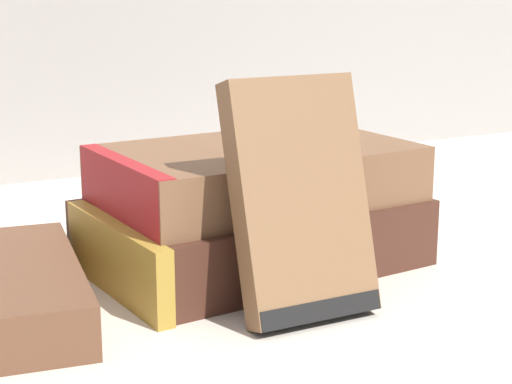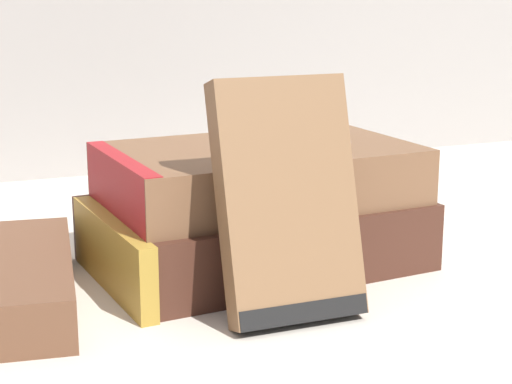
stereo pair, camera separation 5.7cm
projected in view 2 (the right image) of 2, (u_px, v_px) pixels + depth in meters
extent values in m
plane|color=beige|center=(239.00, 273.00, 0.61)|extent=(3.00, 3.00, 0.00)
cube|color=#422319|center=(254.00, 233.00, 0.62)|extent=(0.24, 0.17, 0.05)
cube|color=olive|center=(111.00, 253.00, 0.57)|extent=(0.02, 0.14, 0.05)
cube|color=brown|center=(259.00, 173.00, 0.61)|extent=(0.22, 0.15, 0.04)
cube|color=maroon|center=(122.00, 187.00, 0.57)|extent=(0.02, 0.13, 0.04)
cube|color=brown|center=(291.00, 199.00, 0.52)|extent=(0.08, 0.06, 0.15)
cube|color=black|center=(303.00, 311.00, 0.52)|extent=(0.08, 0.02, 0.02)
cylinder|color=silver|center=(320.00, 143.00, 0.61)|extent=(0.04, 0.04, 0.01)
torus|color=silver|center=(320.00, 143.00, 0.61)|extent=(0.05, 0.05, 0.01)
sphere|color=silver|center=(306.00, 137.00, 0.63)|extent=(0.01, 0.01, 0.01)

